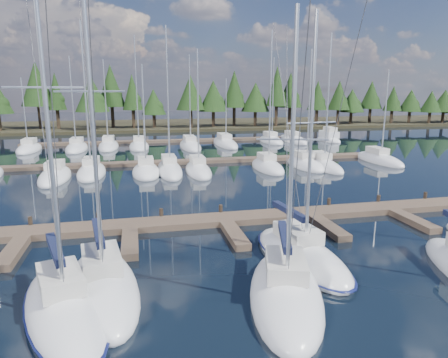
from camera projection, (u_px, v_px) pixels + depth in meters
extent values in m
plane|color=black|center=(196.00, 182.00, 37.70)|extent=(260.00, 260.00, 0.00)
cube|color=black|center=(158.00, 125.00, 94.79)|extent=(220.00, 30.00, 0.60)
cube|color=brown|center=(224.00, 219.00, 26.22)|extent=(44.00, 2.00, 0.40)
cube|color=brown|center=(12.00, 253.00, 20.83)|extent=(0.90, 4.00, 0.40)
cube|color=brown|center=(130.00, 244.00, 22.10)|extent=(0.90, 4.00, 0.40)
cube|color=brown|center=(235.00, 235.00, 23.37)|extent=(0.90, 4.00, 0.40)
cube|color=brown|center=(329.00, 228.00, 24.63)|extent=(0.90, 4.00, 0.40)
cube|color=brown|center=(414.00, 221.00, 25.90)|extent=(0.90, 4.00, 0.40)
cylinder|color=#2D2219|center=(31.00, 224.00, 24.59)|extent=(0.26, 0.26, 0.90)
cylinder|color=#2D2219|center=(98.00, 219.00, 25.43)|extent=(0.26, 0.26, 0.90)
cylinder|color=#2D2219|center=(161.00, 215.00, 26.28)|extent=(0.26, 0.26, 0.90)
cylinder|color=#2D2219|center=(221.00, 211.00, 27.12)|extent=(0.26, 0.26, 0.90)
cylinder|color=#2D2219|center=(276.00, 208.00, 27.97)|extent=(0.26, 0.26, 0.90)
cylinder|color=#2D2219|center=(329.00, 204.00, 28.81)|extent=(0.26, 0.26, 0.90)
cylinder|color=#2D2219|center=(378.00, 201.00, 29.65)|extent=(0.26, 0.26, 0.90)
cylinder|color=#2D2219|center=(425.00, 198.00, 30.50)|extent=(0.26, 0.26, 0.90)
cube|color=brown|center=(184.00, 162.00, 47.18)|extent=(50.00, 1.80, 0.40)
cube|color=brown|center=(169.00, 141.00, 66.23)|extent=(46.00, 1.80, 0.40)
ellipsoid|color=silver|center=(65.00, 312.00, 15.40)|extent=(4.97, 8.46, 1.90)
cube|color=beige|center=(60.00, 279.00, 15.47)|extent=(2.20, 2.89, 0.70)
cylinder|color=silver|center=(46.00, 109.00, 13.36)|extent=(0.20, 0.20, 13.83)
cylinder|color=silver|center=(55.00, 252.00, 16.13)|extent=(1.14, 3.41, 0.12)
cube|color=black|center=(55.00, 249.00, 16.09)|extent=(1.31, 3.32, 0.30)
cylinder|color=silver|center=(44.00, 87.00, 13.20)|extent=(2.41, 0.79, 0.07)
cylinder|color=#3F3F44|center=(53.00, 116.00, 11.93)|extent=(1.04, 3.33, 14.13)
cylinder|color=#3F3F44|center=(40.00, 110.00, 15.19)|extent=(1.27, 4.10, 14.14)
ellipsoid|color=#0D1342|center=(64.00, 310.00, 15.38)|extent=(5.17, 8.80, 0.18)
ellipsoid|color=silver|center=(104.00, 289.00, 17.13)|extent=(4.03, 8.59, 1.90)
cube|color=beige|center=(101.00, 260.00, 17.24)|extent=(1.93, 2.84, 0.70)
cylinder|color=silver|center=(91.00, 110.00, 15.08)|extent=(0.18, 0.18, 13.58)
cylinder|color=silver|center=(98.00, 236.00, 17.98)|extent=(0.66, 3.61, 0.12)
cube|color=black|center=(98.00, 233.00, 17.95)|extent=(0.86, 3.48, 0.30)
cylinder|color=silver|center=(90.00, 91.00, 14.93)|extent=(2.53, 0.45, 0.07)
cylinder|color=#3F3F44|center=(95.00, 117.00, 13.49)|extent=(0.56, 3.54, 13.89)
cylinder|color=#3F3F44|center=(89.00, 111.00, 17.10)|extent=(0.68, 4.36, 13.89)
ellipsoid|color=silver|center=(286.00, 296.00, 16.59)|extent=(5.15, 8.65, 1.90)
cube|color=beige|center=(286.00, 265.00, 16.72)|extent=(2.30, 2.96, 0.70)
cylinder|color=silver|center=(292.00, 153.00, 14.87)|extent=(0.20, 0.20, 10.42)
cylinder|color=silver|center=(284.00, 240.00, 17.51)|extent=(1.13, 3.47, 0.12)
cube|color=black|center=(285.00, 236.00, 17.48)|extent=(1.31, 3.38, 0.30)
cylinder|color=silver|center=(292.00, 139.00, 14.75)|extent=(2.57, 0.82, 0.07)
cylinder|color=#3F3F44|center=(297.00, 166.00, 13.20)|extent=(1.03, 3.39, 10.73)
cylinder|color=#3F3F44|center=(287.00, 149.00, 17.00)|extent=(1.26, 4.17, 10.73)
ellipsoid|color=silver|center=(301.00, 258.00, 20.36)|extent=(3.92, 8.11, 1.90)
cube|color=beige|center=(298.00, 233.00, 20.45)|extent=(1.91, 2.68, 0.70)
cylinder|color=silver|center=(311.00, 135.00, 18.61)|extent=(0.18, 0.18, 10.97)
cylinder|color=silver|center=(289.00, 214.00, 21.14)|extent=(0.58, 3.41, 0.12)
cube|color=black|center=(289.00, 211.00, 21.11)|extent=(0.79, 3.29, 0.30)
cylinder|color=silver|center=(312.00, 123.00, 18.49)|extent=(2.59, 0.42, 0.07)
cylinder|color=#3F3F44|center=(332.00, 142.00, 17.11)|extent=(0.49, 3.35, 11.28)
cylinder|color=#3F3F44|center=(289.00, 133.00, 20.53)|extent=(0.59, 4.12, 11.28)
ellipsoid|color=#0D1342|center=(301.00, 256.00, 20.34)|extent=(4.08, 8.43, 0.18)
ellipsoid|color=silver|center=(55.00, 177.00, 38.96)|extent=(2.77, 8.53, 1.90)
cube|color=beige|center=(55.00, 165.00, 39.11)|extent=(1.52, 2.73, 0.70)
cylinder|color=silver|center=(47.00, 99.00, 36.90)|extent=(0.16, 0.16, 13.40)
ellipsoid|color=silver|center=(92.00, 173.00, 41.03)|extent=(2.76, 8.37, 1.90)
cube|color=beige|center=(91.00, 161.00, 41.16)|extent=(1.52, 2.68, 0.70)
cylinder|color=silver|center=(85.00, 96.00, 38.92)|extent=(0.16, 0.16, 13.93)
ellipsoid|color=silver|center=(146.00, 173.00, 41.20)|extent=(2.82, 7.25, 1.90)
cube|color=beige|center=(146.00, 161.00, 41.29)|extent=(1.55, 2.32, 0.70)
cylinder|color=silver|center=(144.00, 116.00, 39.58)|extent=(0.16, 0.16, 9.93)
ellipsoid|color=silver|center=(170.00, 171.00, 42.15)|extent=(2.52, 9.51, 1.90)
cube|color=beige|center=(169.00, 159.00, 42.34)|extent=(1.38, 3.04, 0.70)
cylinder|color=silver|center=(168.00, 97.00, 40.02)|extent=(0.16, 0.16, 13.65)
ellipsoid|color=silver|center=(198.00, 171.00, 41.86)|extent=(2.46, 8.22, 1.90)
cube|color=beige|center=(197.00, 159.00, 41.99)|extent=(1.35, 2.63, 0.70)
cylinder|color=silver|center=(198.00, 108.00, 40.03)|extent=(0.16, 0.16, 11.45)
ellipsoid|color=silver|center=(267.00, 168.00, 43.78)|extent=(2.69, 7.79, 1.90)
cube|color=beige|center=(267.00, 156.00, 43.89)|extent=(1.48, 2.49, 0.70)
cylinder|color=silver|center=(270.00, 98.00, 41.75)|extent=(0.16, 0.16, 13.43)
ellipsoid|color=silver|center=(305.00, 165.00, 45.15)|extent=(2.81, 8.06, 1.90)
cube|color=beige|center=(304.00, 154.00, 45.28)|extent=(1.55, 2.58, 0.70)
cylinder|color=silver|center=(309.00, 105.00, 43.30)|extent=(0.16, 0.16, 11.75)
ellipsoid|color=silver|center=(322.00, 166.00, 44.60)|extent=(2.43, 8.67, 1.90)
cube|color=beige|center=(321.00, 155.00, 44.75)|extent=(1.34, 2.77, 0.70)
cylinder|color=silver|center=(328.00, 98.00, 42.55)|extent=(0.16, 0.16, 13.26)
ellipsoid|color=silver|center=(379.00, 161.00, 48.21)|extent=(2.60, 9.15, 1.90)
cube|color=beige|center=(377.00, 150.00, 48.38)|extent=(1.43, 2.93, 0.70)
cylinder|color=silver|center=(385.00, 113.00, 46.52)|extent=(0.16, 0.16, 9.76)
ellipsoid|color=silver|center=(29.00, 150.00, 57.02)|extent=(2.89, 8.62, 1.90)
cube|color=beige|center=(29.00, 141.00, 57.17)|extent=(1.59, 2.76, 0.70)
cylinder|color=silver|center=(24.00, 111.00, 55.42)|extent=(0.16, 0.16, 9.15)
ellipsoid|color=silver|center=(77.00, 149.00, 57.83)|extent=(2.92, 9.24, 1.90)
cube|color=beige|center=(77.00, 140.00, 58.01)|extent=(1.61, 2.96, 0.70)
cylinder|color=silver|center=(72.00, 100.00, 55.88)|extent=(0.16, 0.16, 12.09)
ellipsoid|color=silver|center=(109.00, 147.00, 59.97)|extent=(2.89, 10.19, 1.90)
cube|color=beige|center=(108.00, 138.00, 60.19)|extent=(1.59, 3.26, 0.70)
cylinder|color=silver|center=(106.00, 101.00, 58.01)|extent=(0.16, 0.16, 11.76)
ellipsoid|color=silver|center=(139.00, 147.00, 59.61)|extent=(2.88, 8.15, 1.90)
cube|color=beige|center=(139.00, 139.00, 59.74)|extent=(1.58, 2.61, 0.70)
cylinder|color=silver|center=(136.00, 90.00, 57.39)|extent=(0.16, 0.16, 15.05)
ellipsoid|color=silver|center=(190.00, 146.00, 60.20)|extent=(2.90, 10.99, 1.90)
cube|color=beige|center=(190.00, 138.00, 60.46)|extent=(1.59, 3.52, 0.70)
cylinder|color=silver|center=(190.00, 99.00, 58.13)|extent=(0.16, 0.16, 12.43)
ellipsoid|color=silver|center=(225.00, 144.00, 63.20)|extent=(2.99, 11.91, 1.90)
cube|color=beige|center=(224.00, 136.00, 63.50)|extent=(1.64, 3.81, 0.70)
cylinder|color=silver|center=(226.00, 109.00, 61.43)|extent=(0.16, 0.16, 9.21)
ellipsoid|color=silver|center=(271.00, 141.00, 66.32)|extent=(2.99, 8.59, 1.90)
cube|color=beige|center=(270.00, 134.00, 66.46)|extent=(1.64, 2.75, 0.70)
cylinder|color=silver|center=(273.00, 98.00, 64.35)|extent=(0.16, 0.16, 12.51)
ellipsoid|color=silver|center=(293.00, 141.00, 67.12)|extent=(2.75, 10.55, 1.90)
cube|color=beige|center=(292.00, 133.00, 67.36)|extent=(1.51, 3.38, 0.70)
cylinder|color=silver|center=(296.00, 101.00, 65.18)|extent=(0.16, 0.16, 11.41)
ellipsoid|color=silver|center=(329.00, 140.00, 68.18)|extent=(3.06, 7.89, 1.55)
cube|color=silver|center=(329.00, 134.00, 67.96)|extent=(2.20, 4.37, 1.03)
cube|color=beige|center=(330.00, 129.00, 67.39)|extent=(1.59, 2.79, 0.77)
cylinder|color=silver|center=(328.00, 126.00, 68.40)|extent=(0.08, 0.08, 1.38)
ellipsoid|color=black|center=(0.00, 105.00, 77.73)|extent=(3.48, 3.48, 3.48)
cylinder|color=black|center=(40.00, 117.00, 82.67)|extent=(0.70, 0.70, 4.61)
cone|color=black|center=(37.00, 84.00, 81.18)|extent=(6.53, 6.53, 8.97)
ellipsoid|color=black|center=(40.00, 94.00, 81.73)|extent=(3.92, 3.92, 3.92)
cylinder|color=black|center=(58.00, 119.00, 82.73)|extent=(0.70, 0.70, 3.87)
cone|color=black|center=(56.00, 91.00, 81.48)|extent=(3.83, 3.83, 7.52)
ellipsoid|color=black|center=(59.00, 100.00, 81.97)|extent=(2.30, 2.30, 2.30)
cylinder|color=black|center=(93.00, 121.00, 80.78)|extent=(0.70, 0.70, 3.60)
cone|color=black|center=(92.00, 94.00, 79.62)|extent=(6.78, 6.78, 7.01)
ellipsoid|color=black|center=(95.00, 102.00, 80.08)|extent=(4.07, 4.07, 4.07)
cylinder|color=black|center=(113.00, 117.00, 84.88)|extent=(0.70, 0.70, 4.43)
cone|color=black|center=(111.00, 86.00, 83.45)|extent=(5.82, 5.82, 8.61)
ellipsoid|color=black|center=(114.00, 95.00, 83.99)|extent=(3.49, 3.49, 3.49)
cylinder|color=black|center=(134.00, 119.00, 84.45)|extent=(0.70, 0.70, 3.77)
cone|color=black|center=(132.00, 92.00, 83.24)|extent=(4.27, 4.27, 7.34)
ellipsoid|color=black|center=(135.00, 100.00, 83.71)|extent=(2.56, 2.56, 2.56)
cylinder|color=black|center=(154.00, 121.00, 85.42)|extent=(0.70, 0.70, 2.75)
cone|color=black|center=(154.00, 102.00, 84.54)|extent=(5.22, 5.22, 5.35)
ellipsoid|color=black|center=(156.00, 108.00, 84.91)|extent=(3.13, 3.13, 3.13)
cylinder|color=black|center=(191.00, 119.00, 85.64)|extent=(0.70, 0.70, 3.71)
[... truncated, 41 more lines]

